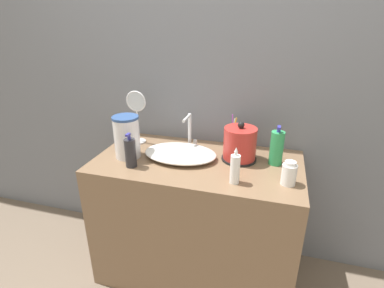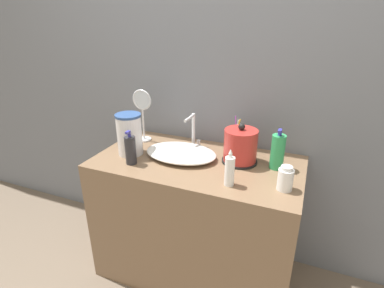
{
  "view_description": "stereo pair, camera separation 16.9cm",
  "coord_description": "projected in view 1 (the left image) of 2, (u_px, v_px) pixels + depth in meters",
  "views": [
    {
      "loc": [
        0.4,
        -1.18,
        1.57
      ],
      "look_at": [
        -0.03,
        0.31,
        0.91
      ],
      "focal_mm": 28.0,
      "sensor_mm": 36.0,
      "label": 1
    },
    {
      "loc": [
        0.56,
        -1.13,
        1.57
      ],
      "look_at": [
        -0.03,
        0.31,
        0.91
      ],
      "focal_mm": 28.0,
      "sensor_mm": 36.0,
      "label": 2
    }
  ],
  "objects": [
    {
      "name": "wall_back",
      "position": [
        212.0,
        65.0,
        1.82
      ],
      "size": [
        6.0,
        0.04,
        2.6
      ],
      "color": "slate",
      "rests_on": "ground_plane"
    },
    {
      "name": "vanity_counter",
      "position": [
        197.0,
        218.0,
        1.88
      ],
      "size": [
        1.18,
        0.62,
        0.81
      ],
      "color": "brown",
      "rests_on": "ground_plane"
    },
    {
      "name": "sink_basin",
      "position": [
        180.0,
        153.0,
        1.75
      ],
      "size": [
        0.43,
        0.29,
        0.06
      ],
      "color": "white",
      "rests_on": "vanity_counter"
    },
    {
      "name": "faucet",
      "position": [
        190.0,
        129.0,
        1.87
      ],
      "size": [
        0.06,
        0.14,
        0.21
      ],
      "color": "silver",
      "rests_on": "vanity_counter"
    },
    {
      "name": "electric_kettle",
      "position": [
        240.0,
        145.0,
        1.7
      ],
      "size": [
        0.2,
        0.2,
        0.23
      ],
      "color": "black",
      "rests_on": "vanity_counter"
    },
    {
      "name": "toothbrush_cup",
      "position": [
        233.0,
        141.0,
        1.86
      ],
      "size": [
        0.08,
        0.08,
        0.23
      ],
      "color": "#B7B2A8",
      "rests_on": "vanity_counter"
    },
    {
      "name": "lotion_bottle",
      "position": [
        130.0,
        153.0,
        1.63
      ],
      "size": [
        0.06,
        0.06,
        0.2
      ],
      "color": "#28282D",
      "rests_on": "vanity_counter"
    },
    {
      "name": "shampoo_bottle",
      "position": [
        235.0,
        169.0,
        1.46
      ],
      "size": [
        0.05,
        0.05,
        0.19
      ],
      "color": "white",
      "rests_on": "vanity_counter"
    },
    {
      "name": "mouthwash_bottle",
      "position": [
        277.0,
        148.0,
        1.65
      ],
      "size": [
        0.07,
        0.07,
        0.23
      ],
      "color": "#2D9956",
      "rests_on": "vanity_counter"
    },
    {
      "name": "hand_cream_bottle",
      "position": [
        289.0,
        174.0,
        1.46
      ],
      "size": [
        0.07,
        0.07,
        0.12
      ],
      "color": "white",
      "rests_on": "vanity_counter"
    },
    {
      "name": "vanity_mirror",
      "position": [
        137.0,
        112.0,
        1.9
      ],
      "size": [
        0.13,
        0.09,
        0.34
      ],
      "color": "silver",
      "rests_on": "vanity_counter"
    },
    {
      "name": "water_pitcher",
      "position": [
        127.0,
        137.0,
        1.73
      ],
      "size": [
        0.15,
        0.15,
        0.25
      ],
      "color": "silver",
      "rests_on": "vanity_counter"
    }
  ]
}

